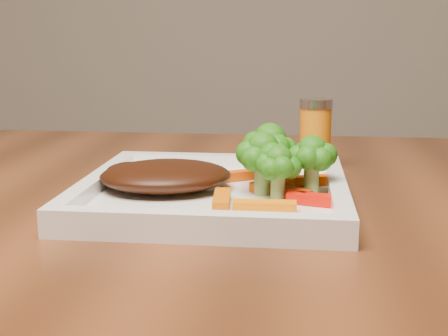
# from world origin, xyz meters

# --- Properties ---
(plate) EXTENTS (0.27, 0.27, 0.01)m
(plate) POSITION_xyz_m (-0.14, -0.08, 0.76)
(plate) COLOR white
(plate) RESTS_ON dining_table
(steak) EXTENTS (0.16, 0.14, 0.03)m
(steak) POSITION_xyz_m (-0.19, -0.08, 0.78)
(steak) COLOR #381508
(steak) RESTS_ON plate
(broccoli_0) EXTENTS (0.07, 0.07, 0.07)m
(broccoli_0) POSITION_xyz_m (-0.09, -0.06, 0.80)
(broccoli_0) COLOR #2C6410
(broccoli_0) RESTS_ON plate
(broccoli_1) EXTENTS (0.07, 0.07, 0.06)m
(broccoli_1) POSITION_xyz_m (-0.04, -0.08, 0.79)
(broccoli_1) COLOR #185C0F
(broccoli_1) RESTS_ON plate
(broccoli_2) EXTENTS (0.06, 0.06, 0.06)m
(broccoli_2) POSITION_xyz_m (-0.08, -0.11, 0.79)
(broccoli_2) COLOR #166D12
(broccoli_2) RESTS_ON plate
(broccoli_3) EXTENTS (0.08, 0.08, 0.06)m
(broccoli_3) POSITION_xyz_m (-0.09, -0.09, 0.79)
(broccoli_3) COLOR #346711
(broccoli_3) RESTS_ON plate
(carrot_0) EXTENTS (0.06, 0.02, 0.01)m
(carrot_0) POSITION_xyz_m (-0.09, -0.16, 0.77)
(carrot_0) COLOR orange
(carrot_0) RESTS_ON plate
(carrot_1) EXTENTS (0.06, 0.03, 0.01)m
(carrot_1) POSITION_xyz_m (-0.04, -0.12, 0.77)
(carrot_1) COLOR red
(carrot_1) RESTS_ON plate
(carrot_2) EXTENTS (0.02, 0.06, 0.01)m
(carrot_2) POSITION_xyz_m (-0.13, -0.14, 0.77)
(carrot_2) COLOR #DA6103
(carrot_2) RESTS_ON plate
(carrot_3) EXTENTS (0.05, 0.03, 0.01)m
(carrot_3) POSITION_xyz_m (-0.04, -0.04, 0.77)
(carrot_3) COLOR #D54003
(carrot_3) RESTS_ON plate
(carrot_4) EXTENTS (0.05, 0.04, 0.01)m
(carrot_4) POSITION_xyz_m (-0.12, -0.03, 0.77)
(carrot_4) COLOR #D84503
(carrot_4) RESTS_ON plate
(carrot_5) EXTENTS (0.05, 0.04, 0.01)m
(carrot_5) POSITION_xyz_m (-0.07, -0.10, 0.77)
(carrot_5) COLOR red
(carrot_5) RESTS_ON plate
(carrot_6) EXTENTS (0.05, 0.04, 0.01)m
(carrot_6) POSITION_xyz_m (-0.08, -0.07, 0.77)
(carrot_6) COLOR #EA5103
(carrot_6) RESTS_ON plate
(spice_shaker) EXTENTS (0.05, 0.05, 0.09)m
(spice_shaker) POSITION_xyz_m (-0.03, 0.09, 0.80)
(spice_shaker) COLOR orange
(spice_shaker) RESTS_ON dining_table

